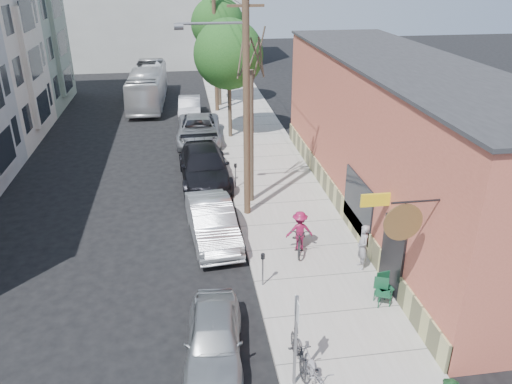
{
  "coord_description": "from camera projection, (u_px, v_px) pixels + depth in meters",
  "views": [
    {
      "loc": [
        -0.09,
        -14.23,
        10.24
      ],
      "look_at": [
        2.72,
        4.42,
        1.5
      ],
      "focal_mm": 35.0,
      "sensor_mm": 36.0,
      "label": 1
    }
  ],
  "objects": [
    {
      "name": "sign_post",
      "position": [
        296.0,
        333.0,
        12.41
      ],
      "size": [
        0.07,
        0.45,
        2.8
      ],
      "color": "slate",
      "rests_on": "sidewalk"
    },
    {
      "name": "patio_chair_a",
      "position": [
        383.0,
        293.0,
        15.98
      ],
      "size": [
        0.66,
        0.66,
        0.88
      ],
      "primitive_type": null,
      "rotation": [
        0.0,
        0.0,
        -0.4
      ],
      "color": "#124329",
      "rests_on": "sidewalk"
    },
    {
      "name": "tree_bare",
      "position": [
        251.0,
        139.0,
        21.93
      ],
      "size": [
        0.24,
        0.24,
        6.01
      ],
      "color": "#44392C",
      "rests_on": "sidewalk"
    },
    {
      "name": "parked_bike_b",
      "position": [
        315.0,
        376.0,
        12.75
      ],
      "size": [
        0.69,
        1.79,
        0.93
      ],
      "primitive_type": "imported",
      "rotation": [
        0.0,
        0.0,
        0.04
      ],
      "color": "gray",
      "rests_on": "sidewalk"
    },
    {
      "name": "car_2",
      "position": [
        204.0,
        166.0,
        25.1
      ],
      "size": [
        2.62,
        5.98,
        1.71
      ],
      "primitive_type": "imported",
      "rotation": [
        0.0,
        0.0,
        0.04
      ],
      "color": "black",
      "rests_on": "ground"
    },
    {
      "name": "car_1",
      "position": [
        212.0,
        222.0,
        19.88
      ],
      "size": [
        2.11,
        4.94,
        1.58
      ],
      "primitive_type": "imported",
      "rotation": [
        0.0,
        0.0,
        0.09
      ],
      "color": "#B8BBC0",
      "rests_on": "ground"
    },
    {
      "name": "parking_meter_far",
      "position": [
        236.0,
        172.0,
        24.14
      ],
      "size": [
        0.14,
        0.14,
        1.24
      ],
      "color": "slate",
      "rests_on": "sidewalk"
    },
    {
      "name": "cyclist",
      "position": [
        300.0,
        231.0,
        18.92
      ],
      "size": [
        1.04,
        0.61,
        1.6
      ],
      "primitive_type": "imported",
      "rotation": [
        0.0,
        0.0,
        3.12
      ],
      "color": "maroon",
      "rests_on": "sidewalk"
    },
    {
      "name": "patron_grey",
      "position": [
        363.0,
        247.0,
        17.72
      ],
      "size": [
        0.45,
        0.65,
        1.72
      ],
      "primitive_type": "imported",
      "rotation": [
        0.0,
        0.0,
        -1.62
      ],
      "color": "gray",
      "rests_on": "sidewalk"
    },
    {
      "name": "parking_meter_near",
      "position": [
        263.0,
        264.0,
        16.76
      ],
      "size": [
        0.14,
        0.14,
        1.24
      ],
      "color": "slate",
      "rests_on": "sidewalk"
    },
    {
      "name": "car_4",
      "position": [
        190.0,
        108.0,
        35.71
      ],
      "size": [
        1.69,
        4.44,
        1.45
      ],
      "primitive_type": "imported",
      "rotation": [
        0.0,
        0.0,
        -0.04
      ],
      "color": "#919298",
      "rests_on": "ground"
    },
    {
      "name": "cafe_building",
      "position": [
        398.0,
        139.0,
        21.39
      ],
      "size": [
        6.6,
        20.2,
        6.61
      ],
      "color": "#BA5945",
      "rests_on": "ground"
    },
    {
      "name": "parked_bike_a",
      "position": [
        298.0,
        351.0,
        13.49
      ],
      "size": [
        0.49,
        1.7,
        1.02
      ],
      "primitive_type": "imported",
      "rotation": [
        0.0,
        0.0,
        0.0
      ],
      "color": "black",
      "rests_on": "sidewalk"
    },
    {
      "name": "patio_chair_b",
      "position": [
        384.0,
        287.0,
        16.27
      ],
      "size": [
        0.57,
        0.57,
        0.88
      ],
      "primitive_type": null,
      "rotation": [
        0.0,
        0.0,
        0.15
      ],
      "color": "#124329",
      "rests_on": "sidewalk"
    },
    {
      "name": "utility_pole_near",
      "position": [
        245.0,
        95.0,
        19.82
      ],
      "size": [
        3.57,
        0.28,
        10.0
      ],
      "color": "#503A28",
      "rests_on": "sidewalk"
    },
    {
      "name": "utility_pole_far",
      "position": [
        215.0,
        38.0,
        34.99
      ],
      "size": [
        1.8,
        0.28,
        10.0
      ],
      "color": "#503A28",
      "rests_on": "sidewalk"
    },
    {
      "name": "tree_leafy_mid",
      "position": [
        229.0,
        54.0,
        29.56
      ],
      "size": [
        4.16,
        4.16,
        7.17
      ],
      "color": "#44392C",
      "rests_on": "sidewalk"
    },
    {
      "name": "car_3",
      "position": [
        199.0,
        130.0,
        30.77
      ],
      "size": [
        2.88,
        5.8,
        1.58
      ],
      "primitive_type": "imported",
      "rotation": [
        0.0,
        0.0,
        -0.05
      ],
      "color": "#95979C",
      "rests_on": "ground"
    },
    {
      "name": "cyclist_bike",
      "position": [
        299.0,
        236.0,
        19.02
      ],
      "size": [
        1.16,
        2.21,
        1.1
      ],
      "primitive_type": "imported",
      "rotation": [
        0.0,
        0.0,
        -0.21
      ],
      "color": "black",
      "rests_on": "sidewalk"
    },
    {
      "name": "ground",
      "position": [
        197.0,
        290.0,
        17.08
      ],
      "size": [
        120.0,
        120.0,
        0.0
      ],
      "primitive_type": "plane",
      "color": "black"
    },
    {
      "name": "end_cap_building",
      "position": [
        158.0,
        6.0,
        51.98
      ],
      "size": [
        18.0,
        8.0,
        12.0
      ],
      "primitive_type": "cube",
      "color": "#A9A9A4",
      "rests_on": "ground"
    },
    {
      "name": "car_0",
      "position": [
        214.0,
        338.0,
        13.94
      ],
      "size": [
        1.95,
        4.07,
        1.34
      ],
      "primitive_type": "imported",
      "rotation": [
        0.0,
        0.0,
        -0.09
      ],
      "color": "#979A9E",
      "rests_on": "ground"
    },
    {
      "name": "tree_leafy_far",
      "position": [
        218.0,
        24.0,
        36.13
      ],
      "size": [
        3.88,
        3.88,
        7.9
      ],
      "color": "#44392C",
      "rests_on": "sidewalk"
    },
    {
      "name": "bus",
      "position": [
        148.0,
        86.0,
        38.91
      ],
      "size": [
        2.78,
        10.28,
        2.84
      ],
      "primitive_type": "imported",
      "rotation": [
        0.0,
        0.0,
        -0.04
      ],
      "color": "silver",
      "rests_on": "ground"
    },
    {
      "name": "sidewalk",
      "position": [
        266.0,
        164.0,
        27.49
      ],
      "size": [
        4.5,
        58.0,
        0.15
      ],
      "primitive_type": "cube",
      "color": "#A6A199",
      "rests_on": "ground"
    }
  ]
}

